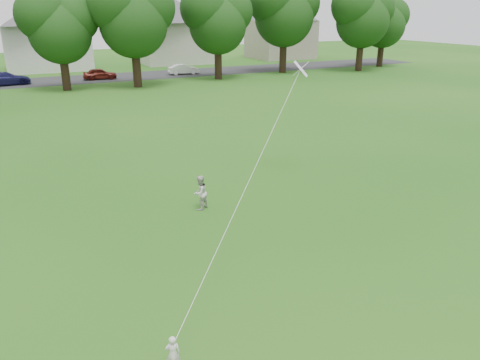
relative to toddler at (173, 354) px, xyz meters
name	(u,v)px	position (x,y,z in m)	size (l,w,h in m)	color
ground	(254,290)	(2.80, 1.84, -0.42)	(160.00, 160.00, 0.00)	#184E12
street	(60,81)	(2.80, 43.84, -0.42)	(90.00, 7.00, 0.01)	#2D2D30
toddler	(173,354)	(0.00, 0.00, 0.00)	(0.31, 0.20, 0.84)	silver
older_boy	(200,193)	(3.52, 7.33, 0.22)	(0.62, 0.49, 1.29)	beige
kite	(259,159)	(4.44, 4.61, 2.16)	(4.92, 5.11, 13.39)	white
tree_row	(126,16)	(8.68, 37.94, 5.83)	(78.52, 9.31, 10.73)	black
house_row	(26,26)	(0.89, 53.84, 4.64)	(76.86, 13.98, 10.27)	silver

